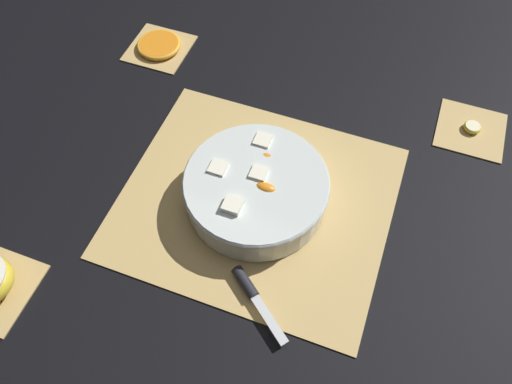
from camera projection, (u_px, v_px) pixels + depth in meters
ground_plane at (256, 201)px, 0.88m from camera, size 6.00×6.00×0.00m
bamboo_mat_center at (256, 201)px, 0.88m from camera, size 0.46×0.41×0.01m
coaster_mat_far_left at (159, 48)px, 1.09m from camera, size 0.13×0.13×0.01m
coaster_mat_far_right at (471, 129)px, 0.96m from camera, size 0.13×0.13×0.01m
fruit_salad_bowl at (256, 188)px, 0.84m from camera, size 0.25×0.25×0.07m
paring_knife at (248, 286)px, 0.78m from camera, size 0.12×0.10×0.02m
orange_slice_whole at (159, 45)px, 1.08m from camera, size 0.10×0.10×0.01m
banana_coin_single at (472, 127)px, 0.96m from camera, size 0.03×0.03×0.01m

